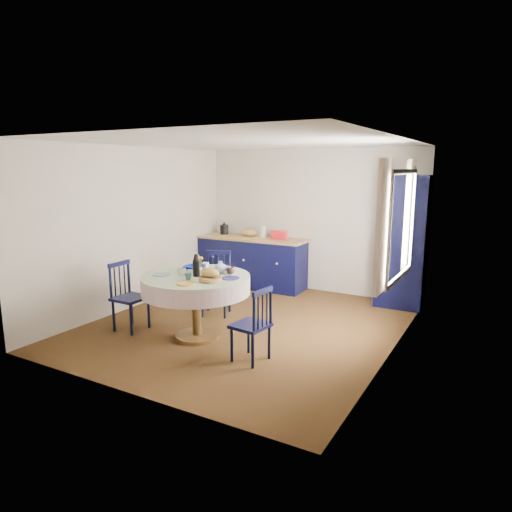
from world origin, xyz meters
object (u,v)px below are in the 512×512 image
at_px(chair_left, 128,296).
at_px(chair_right, 253,324).
at_px(mug_b, 188,277).
at_px(mug_d, 206,266).
at_px(mug_c, 230,271).
at_px(pantry_cabinet, 402,242).
at_px(dining_table, 197,285).
at_px(chair_far, 216,283).
at_px(cobalt_bowl, 194,268).
at_px(mug_a, 182,272).
at_px(kitchen_counter, 252,261).

height_order(chair_left, chair_right, chair_left).
xyz_separation_m(mug_b, mug_d, (-0.16, 0.59, 0.00)).
xyz_separation_m(mug_c, mug_d, (-0.44, 0.07, 0.00)).
xyz_separation_m(pantry_cabinet, dining_table, (-1.96, -2.73, -0.32)).
height_order(pantry_cabinet, chair_far, pantry_cabinet).
xyz_separation_m(chair_left, cobalt_bowl, (0.81, 0.41, 0.40)).
bearing_deg(chair_right, mug_c, -123.45).
height_order(chair_far, mug_b, chair_far).
xyz_separation_m(dining_table, chair_far, (-0.36, 0.96, -0.23)).
height_order(pantry_cabinet, cobalt_bowl, pantry_cabinet).
relative_size(chair_right, mug_c, 7.91).
relative_size(chair_right, mug_b, 9.73).
bearing_deg(dining_table, chair_right, -15.21).
distance_m(pantry_cabinet, chair_far, 2.96).
bearing_deg(chair_far, mug_a, -99.99).
relative_size(chair_far, chair_right, 1.08).
height_order(pantry_cabinet, mug_d, pantry_cabinet).
distance_m(dining_table, mug_c, 0.47).
distance_m(kitchen_counter, mug_c, 2.59).
distance_m(chair_left, mug_a, 0.94).
bearing_deg(chair_far, kitchen_counter, 81.84).
bearing_deg(cobalt_bowl, mug_b, -60.79).
bearing_deg(mug_a, pantry_cabinet, 52.71).
height_order(mug_b, cobalt_bowl, mug_b).
bearing_deg(cobalt_bowl, chair_right, -22.60).
height_order(pantry_cabinet, chair_right, pantry_cabinet).
distance_m(chair_left, chair_right, 2.00).
bearing_deg(pantry_cabinet, chair_right, -109.99).
relative_size(chair_left, mug_d, 9.47).
distance_m(mug_a, mug_b, 0.28).
distance_m(mug_a, mug_d, 0.43).
distance_m(kitchen_counter, mug_d, 2.38).
bearing_deg(chair_left, mug_a, -82.64).
height_order(dining_table, mug_c, dining_table).
bearing_deg(mug_c, pantry_cabinet, 56.29).
relative_size(chair_far, mug_a, 8.19).
height_order(mug_a, cobalt_bowl, mug_a).
xyz_separation_m(pantry_cabinet, mug_c, (-1.63, -2.44, -0.15)).
height_order(mug_a, mug_d, same).
xyz_separation_m(mug_a, mug_d, (0.06, 0.43, 0.00)).
distance_m(chair_right, mug_c, 0.96).
height_order(chair_right, mug_b, mug_b).
height_order(chair_right, mug_d, mug_d).
distance_m(chair_right, mug_b, 1.03).
bearing_deg(cobalt_bowl, mug_a, -84.67).
relative_size(chair_left, chair_right, 1.07).
relative_size(chair_left, mug_b, 10.36).
height_order(kitchen_counter, mug_b, kitchen_counter).
xyz_separation_m(mug_b, mug_c, (0.28, 0.52, 0.00)).
relative_size(pantry_cabinet, chair_left, 2.22).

